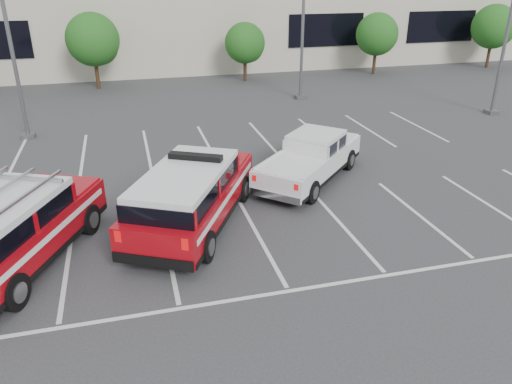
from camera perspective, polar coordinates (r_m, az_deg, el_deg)
ground at (r=14.93m, az=0.29°, el=-5.13°), size 120.00×120.00×0.00m
stall_markings at (r=18.87m, az=-3.30°, el=1.38°), size 23.00×15.00×0.01m
convention_building at (r=44.64m, az=-10.99°, el=20.48°), size 60.00×16.99×13.20m
tree_mid_left at (r=34.89m, az=-17.99°, el=16.06°), size 3.37×3.37×4.85m
tree_mid_right at (r=35.96m, az=-1.15°, el=16.52°), size 2.77×2.77×3.99m
tree_right at (r=39.51m, az=13.73°, el=16.96°), size 3.07×3.07×4.42m
tree_far_right at (r=45.04m, az=25.56°, el=16.55°), size 3.37×3.37×4.85m
light_pole_left at (r=25.07m, az=-26.63°, el=16.94°), size 0.90×0.60×10.24m
light_pole_mid at (r=30.47m, az=5.44°, el=20.11°), size 0.90×0.60×10.24m
light_pole_right at (r=29.84m, az=27.10°, el=17.65°), size 0.90×0.60×10.24m
fire_chief_suv at (r=15.28m, az=-7.35°, el=-0.87°), size 4.88×6.52×2.18m
white_pickup at (r=18.75m, az=6.23°, el=3.36°), size 5.32×5.35×1.72m
ladder_suv at (r=14.61m, az=-25.97°, el=-4.43°), size 4.49×6.23×2.29m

